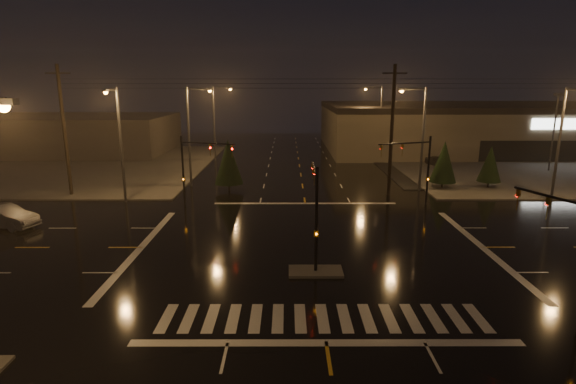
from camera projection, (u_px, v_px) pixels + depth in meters
name	position (u px, v px, depth m)	size (l,w,h in m)	color
ground	(312.00, 247.00, 28.88)	(140.00, 140.00, 0.00)	black
sidewalk_ne	(531.00, 165.00, 58.09)	(36.00, 36.00, 0.12)	#44423D
sidewalk_nw	(68.00, 165.00, 57.99)	(36.00, 36.00, 0.12)	#44423D
median_island	(316.00, 271.00, 24.97)	(3.00, 1.60, 0.15)	#44423D
crosswalk	(322.00, 318.00, 20.12)	(15.00, 2.60, 0.01)	beige
stop_bar_near	(326.00, 343.00, 18.18)	(16.00, 0.50, 0.01)	beige
stop_bar_far	(305.00, 203.00, 39.58)	(16.00, 0.50, 0.01)	beige
retail_building	(512.00, 125.00, 72.77)	(60.20, 28.30, 7.20)	brown
commercial_block	(70.00, 134.00, 69.02)	(30.00, 18.00, 5.60)	#433E3B
signal_mast_median	(316.00, 203.00, 25.02)	(0.25, 4.59, 6.00)	black
signal_mast_ne	(418.00, 163.00, 37.87)	(4.84, 1.86, 6.00)	black
signal_mast_nw	(194.00, 163.00, 37.84)	(4.84, 1.86, 6.00)	black
signal_mast_se	(572.00, 246.00, 18.55)	(1.55, 3.87, 6.00)	black
streetlight_1	(192.00, 130.00, 45.02)	(2.77, 0.32, 10.00)	#38383A
streetlight_2	(216.00, 118.00, 60.58)	(2.77, 0.32, 10.00)	#38383A
streetlight_3	(420.00, 132.00, 43.11)	(2.77, 0.32, 10.00)	#38383A
streetlight_4	(379.00, 117.00, 62.56)	(2.77, 0.32, 10.00)	#38383A
streetlight_5	(119.00, 137.00, 38.38)	(0.32, 2.77, 10.00)	#38383A
streetlight_6	(562.00, 137.00, 38.44)	(0.32, 2.77, 10.00)	#38383A
utility_pole_0	(64.00, 130.00, 41.03)	(2.20, 0.32, 12.00)	black
utility_pole_1	(392.00, 130.00, 41.08)	(2.20, 0.32, 12.00)	black
conifer_0	(444.00, 162.00, 44.63)	(2.61, 2.61, 4.78)	black
conifer_1	(490.00, 164.00, 44.86)	(2.29, 2.29, 4.27)	black
conifer_3	(228.00, 162.00, 43.79)	(2.80, 2.80, 5.08)	black
car_parked	(438.00, 161.00, 57.54)	(1.52, 3.78, 1.29)	black
car_crossing	(4.00, 217.00, 32.73)	(1.74, 4.99, 1.65)	slate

